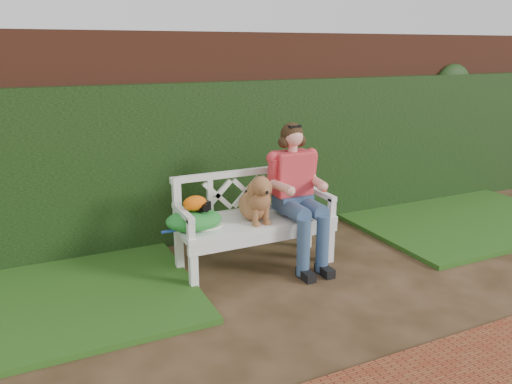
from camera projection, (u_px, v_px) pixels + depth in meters
name	position (u px, v px, depth m)	size (l,w,h in m)	color
ground	(336.00, 290.00, 4.37)	(60.00, 60.00, 0.00)	black
brick_wall	(246.00, 133.00, 5.71)	(10.00, 0.30, 2.20)	brown
ivy_hedge	(255.00, 158.00, 5.59)	(10.00, 0.18, 1.70)	#284D1A
grass_left	(34.00, 299.00, 4.16)	(2.60, 2.00, 0.05)	#265017
grass_right	(458.00, 218.00, 6.13)	(2.60, 2.00, 0.05)	#265017
garden_bench	(256.00, 243.00, 4.78)	(1.58, 0.60, 0.48)	white
seated_woman	(294.00, 196.00, 4.80)	(0.56, 0.75, 1.33)	#F7536D
dog	(256.00, 197.00, 4.61)	(0.31, 0.42, 0.46)	#BC8937
tennis_racket	(203.00, 226.00, 4.49)	(0.59, 0.25, 0.03)	white
green_bag	(194.00, 219.00, 4.45)	(0.51, 0.39, 0.17)	#167E13
camera_item	(203.00, 206.00, 4.42)	(0.12, 0.09, 0.08)	black
baseball_glove	(195.00, 203.00, 4.40)	(0.21, 0.16, 0.14)	#E95F0A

